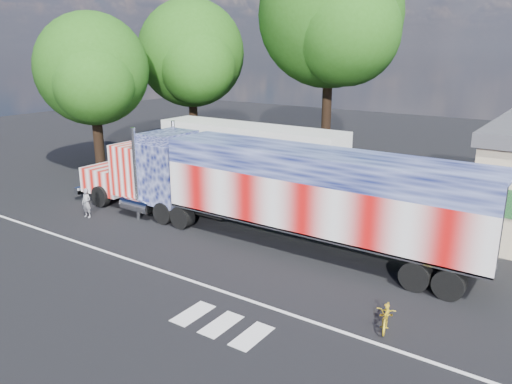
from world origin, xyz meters
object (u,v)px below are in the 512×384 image
Objects in this scene: semi_truck at (264,187)px; tree_nw_a at (192,54)px; tree_n_mid at (332,16)px; coach_bus at (250,153)px; bicycle at (387,314)px; woman at (86,203)px; tree_w_a at (93,70)px.

semi_truck is 21.54m from tree_nw_a.
tree_n_mid is 1.28× the size of tree_nw_a.
tree_n_mid reaches higher than tree_nw_a.
bicycle is (13.68, -11.88, -1.52)m from coach_bus.
woman is at bearing -67.54° from tree_nw_a.
semi_truck reaches higher than coach_bus.
bicycle is at bearing -40.97° from coach_bus.
tree_w_a is at bearing 165.54° from semi_truck.
bicycle is at bearing -19.34° from tree_w_a.
woman is 0.13× the size of tree_nw_a.
tree_n_mid reaches higher than bicycle.
tree_nw_a is (-15.93, 13.40, 5.56)m from semi_truck.
tree_nw_a reaches higher than semi_truck.
semi_truck is 1.80× the size of tree_nw_a.
semi_truck is 1.41× the size of tree_n_mid.
tree_nw_a reaches higher than woman.
bicycle is at bearing -36.96° from tree_nw_a.
woman is 16.76m from bicycle.
tree_w_a is at bearing 145.58° from bicycle.
tree_nw_a is at bearing 139.93° from semi_truck.
coach_bus is 10.95m from woman.
coach_bus is at bearing -101.84° from tree_n_mid.
woman is at bearing -106.06° from coach_bus.
woman is at bearing -104.28° from tree_n_mid.
tree_nw_a reaches higher than bicycle.
tree_nw_a is (-23.38, 17.59, 7.57)m from bicycle.
tree_n_mid is at bearing 41.93° from tree_w_a.
woman is 21.28m from tree_n_mid.
semi_truck is at bearing -50.97° from coach_bus.
coach_bus is at bearing 17.15° from tree_w_a.
bicycle is 30.22m from tree_nw_a.
tree_w_a is at bearing -138.07° from tree_n_mid.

